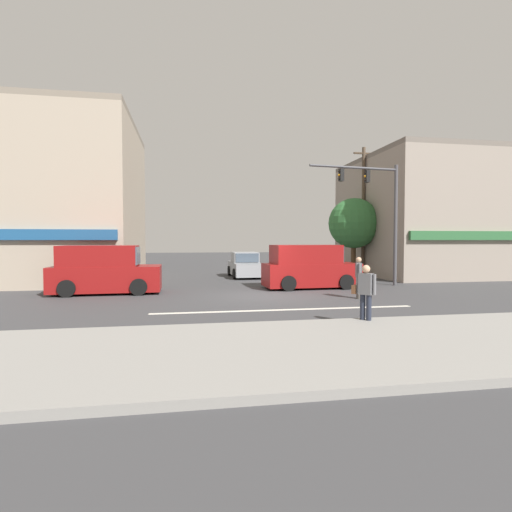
{
  "coord_description": "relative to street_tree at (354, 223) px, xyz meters",
  "views": [
    {
      "loc": [
        -3.31,
        -16.46,
        2.34
      ],
      "look_at": [
        -0.07,
        2.0,
        1.6
      ],
      "focal_mm": 28.0,
      "sensor_mm": 36.0,
      "label": 1
    }
  ],
  "objects": [
    {
      "name": "pedestrian_mid_crossing",
      "position": [
        -3.92,
        -9.45,
        -2.48
      ],
      "size": [
        0.31,
        0.55,
        1.67
      ],
      "color": "#4C4742",
      "rests_on": "ground"
    },
    {
      "name": "building_right_corner",
      "position": [
        6.06,
        0.55,
        0.53
      ],
      "size": [
        10.27,
        10.38,
        7.93
      ],
      "color": "gray",
      "rests_on": "ground"
    },
    {
      "name": "ground_plane",
      "position": [
        -7.42,
        -7.98,
        -3.43
      ],
      "size": [
        120.0,
        120.0,
        0.0
      ],
      "primitive_type": "plane",
      "color": "#3D3D3F"
    },
    {
      "name": "van_approaching_near",
      "position": [
        -4.81,
        -5.76,
        -2.42
      ],
      "size": [
        4.67,
        2.18,
        2.11
      ],
      "color": "maroon",
      "rests_on": "ground"
    },
    {
      "name": "building_left_block",
      "position": [
        -18.81,
        0.78,
        1.21
      ],
      "size": [
        10.23,
        10.73,
        9.28
      ],
      "color": "tan",
      "rests_on": "ground"
    },
    {
      "name": "sedan_crossing_rightbound",
      "position": [
        -7.04,
        0.66,
        -2.72
      ],
      "size": [
        1.93,
        4.12,
        1.58
      ],
      "color": "#999EA3",
      "rests_on": "ground"
    },
    {
      "name": "van_parked_curbside",
      "position": [
        -14.26,
        -6.13,
        -2.42
      ],
      "size": [
        4.63,
        2.09,
        2.11
      ],
      "color": "maroon",
      "rests_on": "ground"
    },
    {
      "name": "street_tree",
      "position": [
        0.0,
        0.0,
        0.0
      ],
      "size": [
        3.25,
        3.25,
        5.07
      ],
      "color": "#4C3823",
      "rests_on": "ground"
    },
    {
      "name": "utility_pole_far_right",
      "position": [
        0.79,
        0.29,
        0.94
      ],
      "size": [
        1.4,
        0.22,
        8.43
      ],
      "color": "brown",
      "rests_on": "ground"
    },
    {
      "name": "lane_marking_stripe",
      "position": [
        -7.42,
        -11.48,
        -3.42
      ],
      "size": [
        9.0,
        0.24,
        0.01
      ],
      "primitive_type": "cube",
      "color": "silver",
      "rests_on": "ground"
    },
    {
      "name": "traffic_light_mast",
      "position": [
        -1.05,
        -5.48,
        0.75
      ],
      "size": [
        4.87,
        0.64,
        6.2
      ],
      "color": "#47474C",
      "rests_on": "ground"
    },
    {
      "name": "pedestrian_foreground_with_bag",
      "position": [
        -5.92,
        -14.27,
        -2.48
      ],
      "size": [
        0.53,
        0.63,
        1.67
      ],
      "color": "#232838",
      "rests_on": "ground"
    },
    {
      "name": "utility_pole_near_left",
      "position": [
        -16.23,
        -4.18,
        0.91
      ],
      "size": [
        1.4,
        0.22,
        8.38
      ],
      "color": "brown",
      "rests_on": "ground"
    },
    {
      "name": "sidewalk_curb",
      "position": [
        -7.42,
        -16.48,
        -3.35
      ],
      "size": [
        40.0,
        5.0,
        0.16
      ],
      "primitive_type": "cube",
      "color": "gray",
      "rests_on": "ground"
    }
  ]
}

